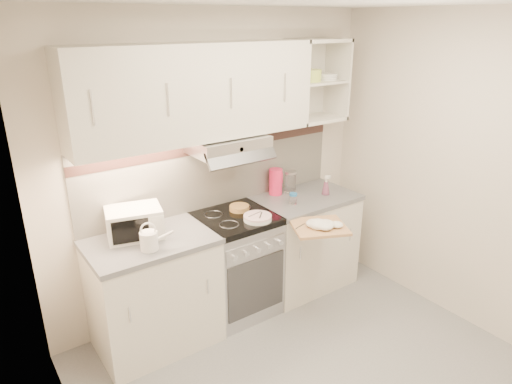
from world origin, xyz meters
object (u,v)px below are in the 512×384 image
pink_pitcher (276,182)px  spray_bottle (326,186)px  glass_jar (290,182)px  watering_can (150,240)px  microwave (134,222)px  cutting_board (319,227)px  plate_stack (258,218)px  electric_range (237,264)px

pink_pitcher → spray_bottle: bearing=-32.8°
glass_jar → watering_can: bearing=-168.4°
microwave → cutting_board: size_ratio=1.10×
microwave → plate_stack: size_ratio=1.99×
watering_can → glass_jar: 1.54m
electric_range → microwave: 0.99m
microwave → glass_jar: 1.52m
spray_bottle → glass_jar: bearing=111.5°
microwave → pink_pitcher: bearing=17.8°
glass_jar → plate_stack: bearing=-151.1°
watering_can → cutting_board: (1.25, -0.36, -0.10)m
plate_stack → glass_jar: glass_jar is taller
spray_bottle → cutting_board: size_ratio=0.47×
watering_can → plate_stack: size_ratio=1.04×
spray_bottle → pink_pitcher: bearing=120.0°
electric_range → pink_pitcher: size_ratio=3.75×
glass_jar → spray_bottle: 0.33m
electric_range → pink_pitcher: pink_pitcher is taller
plate_stack → spray_bottle: (0.85, 0.11, 0.05)m
microwave → watering_can: bearing=-74.1°
watering_can → plate_stack: watering_can is taller
spray_bottle → microwave: bearing=150.2°
pink_pitcher → cutting_board: (-0.12, -0.71, -0.15)m
microwave → cutting_board: microwave is taller
glass_jar → cutting_board: bearing=-110.7°
microwave → watering_can: 0.26m
pink_pitcher → cutting_board: 0.74m
electric_range → pink_pitcher: bearing=19.5°
watering_can → glass_jar: watering_can is taller
electric_range → pink_pitcher: 0.83m
microwave → plate_stack: (0.90, -0.29, -0.09)m
electric_range → spray_bottle: bearing=-4.3°
watering_can → cutting_board: bearing=4.8°
electric_range → plate_stack: size_ratio=3.98×
electric_range → microwave: bearing=172.4°
plate_stack → pink_pitcher: pink_pitcher is taller
pink_pitcher → plate_stack: bearing=-138.1°
plate_stack → pink_pitcher: (0.47, 0.38, 0.10)m
plate_stack → pink_pitcher: bearing=38.7°
cutting_board → plate_stack: bearing=161.8°
electric_range → glass_jar: (0.70, 0.16, 0.55)m
microwave → cutting_board: (1.26, -0.62, -0.14)m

